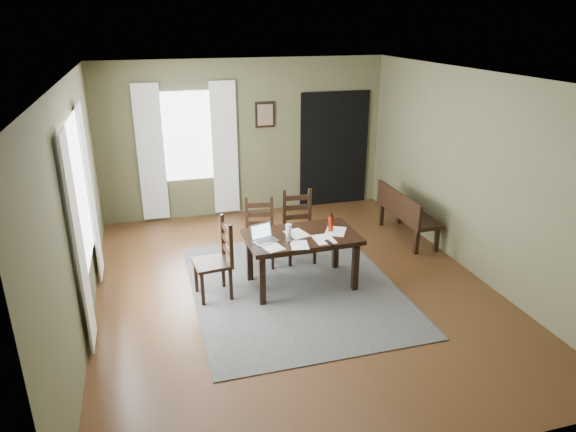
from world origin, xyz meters
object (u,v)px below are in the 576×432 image
object	(u,v)px
chair_back_left	(260,233)
bench	(405,211)
dining_table	(302,241)
chair_back_right	(299,227)
chair_end	(216,260)
water_bottle	(331,223)
laptop	(263,236)

from	to	relation	value
chair_back_left	bench	bearing A→B (deg)	17.75
dining_table	chair_back_right	distance (m)	0.82
chair_back_left	chair_end	bearing A→B (deg)	-122.86
dining_table	water_bottle	size ratio (longest dim) A/B	6.01
dining_table	bench	distance (m)	2.29
dining_table	chair_back_left	size ratio (longest dim) A/B	1.52
chair_back_right	laptop	world-z (taller)	chair_back_right
chair_end	water_bottle	size ratio (longest dim) A/B	4.20
chair_end	laptop	bearing A→B (deg)	77.29
chair_back_right	water_bottle	xyz separation A→B (m)	(0.19, -0.76, 0.34)
chair_back_right	water_bottle	size ratio (longest dim) A/B	4.20
chair_back_left	bench	distance (m)	2.43
chair_end	bench	bearing A→B (deg)	101.76
chair_back_left	water_bottle	xyz separation A→B (m)	(0.77, -0.76, 0.36)
dining_table	chair_end	distance (m)	1.11
dining_table	bench	bearing A→B (deg)	25.70
chair_back_left	laptop	xyz separation A→B (m)	(-0.14, -0.81, 0.31)
chair_end	chair_back_left	xyz separation A→B (m)	(0.73, 0.75, -0.03)
chair_back_left	water_bottle	size ratio (longest dim) A/B	3.96
water_bottle	dining_table	bearing A→B (deg)	-177.74
chair_back_left	water_bottle	bearing A→B (deg)	-33.00
chair_end	water_bottle	world-z (taller)	chair_end
chair_back_left	chair_back_right	bearing A→B (deg)	12.02
laptop	water_bottle	bearing A→B (deg)	-14.40
chair_back_left	bench	world-z (taller)	chair_back_left
laptop	chair_back_left	bearing A→B (deg)	62.65
chair_back_right	water_bottle	world-z (taller)	chair_back_right
chair_back_right	chair_back_left	bearing A→B (deg)	-174.66
dining_table	laptop	bearing A→B (deg)	-176.96
chair_end	chair_back_left	size ratio (longest dim) A/B	1.06
chair_end	laptop	distance (m)	0.66
chair_back_right	laptop	size ratio (longest dim) A/B	2.83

